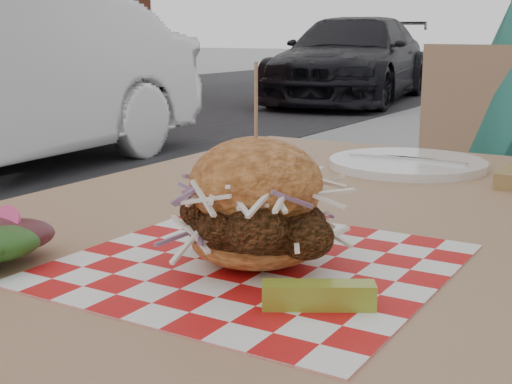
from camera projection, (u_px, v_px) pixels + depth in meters
car_dark at (352, 59)px, 10.32m from camera, size 2.33×4.40×1.22m
patio_table at (304, 273)px, 0.93m from camera, size 0.80×1.20×0.75m
patio_chair at (492, 213)px, 1.73m from camera, size 0.52×0.53×0.95m
paper_liner at (256, 264)px, 0.72m from camera, size 0.36×0.36×0.00m
sandwich at (256, 209)px, 0.70m from camera, size 0.18×0.18×0.20m
pickle_spear at (319, 295)px, 0.60m from camera, size 0.09×0.07×0.02m
place_setting at (407, 163)px, 1.23m from camera, size 0.27×0.27×0.02m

